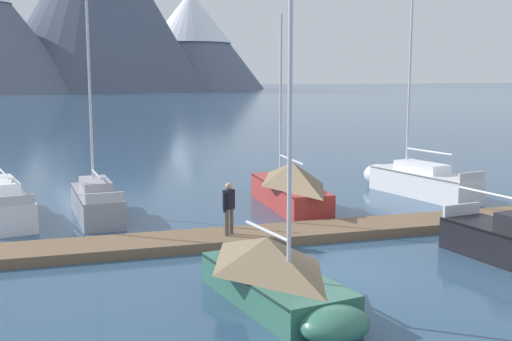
# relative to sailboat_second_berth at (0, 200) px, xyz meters

# --- Properties ---
(ground_plane) EXTENTS (700.00, 700.00, 0.00)m
(ground_plane) POSITION_rel_sailboat_second_berth_xyz_m (8.58, -11.07, -0.62)
(ground_plane) COLOR #2D4C6B
(mountain_east_summit) EXTENTS (58.98, 58.98, 38.57)m
(mountain_east_summit) POSITION_rel_sailboat_second_berth_xyz_m (69.90, 227.57, 19.92)
(mountain_east_summit) COLOR slate
(mountain_east_summit) RESTS_ON ground
(dock) EXTENTS (29.26, 4.02, 0.30)m
(dock) POSITION_rel_sailboat_second_berth_xyz_m (8.58, -7.07, -0.48)
(dock) COLOR brown
(dock) RESTS_ON ground
(sailboat_second_berth) EXTENTS (2.41, 7.72, 7.66)m
(sailboat_second_berth) POSITION_rel_sailboat_second_berth_xyz_m (0.00, 0.00, 0.00)
(sailboat_second_berth) COLOR white
(sailboat_second_berth) RESTS_ON ground
(sailboat_mid_dock_port) EXTENTS (1.48, 5.69, 8.08)m
(sailboat_mid_dock_port) POSITION_rel_sailboat_second_berth_xyz_m (3.39, -1.40, 0.01)
(sailboat_mid_dock_port) COLOR #93939E
(sailboat_mid_dock_port) RESTS_ON ground
(sailboat_mid_dock_starboard) EXTENTS (2.42, 5.63, 7.26)m
(sailboat_mid_dock_starboard) POSITION_rel_sailboat_second_berth_xyz_m (6.17, -12.68, 0.10)
(sailboat_mid_dock_starboard) COLOR #336B56
(sailboat_mid_dock_starboard) RESTS_ON ground
(sailboat_far_berth) EXTENTS (2.32, 7.24, 7.82)m
(sailboat_far_berth) POSITION_rel_sailboat_second_berth_xyz_m (10.95, -2.51, 0.30)
(sailboat_far_berth) COLOR #B2332D
(sailboat_far_berth) RESTS_ON ground
(sailboat_end_of_dock) EXTENTS (2.30, 6.82, 9.36)m
(sailboat_end_of_dock) POSITION_rel_sailboat_second_berth_xyz_m (17.47, -2.02, 0.04)
(sailboat_end_of_dock) COLOR silver
(sailboat_end_of_dock) RESTS_ON ground
(person_on_dock) EXTENTS (0.49, 0.40, 1.69)m
(person_on_dock) POSITION_rel_sailboat_second_berth_xyz_m (6.87, -7.11, 0.64)
(person_on_dock) COLOR brown
(person_on_dock) RESTS_ON dock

